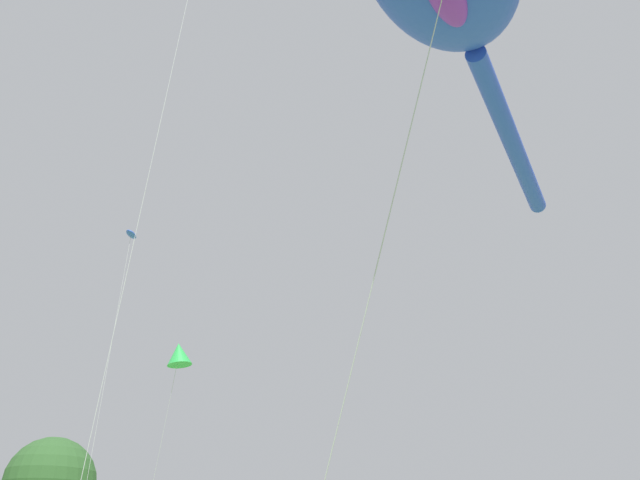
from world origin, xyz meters
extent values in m
cylinder|color=blue|center=(6.68, 5.63, 13.52)|extent=(8.92, 2.52, 0.55)
cylinder|color=#B2B2B7|center=(-0.38, 6.32, 6.49)|extent=(0.47, 4.70, 12.99)
ellipsoid|color=blue|center=(9.47, 27.60, 17.94)|extent=(1.08, 1.05, 0.42)
cylinder|color=#B2B2B7|center=(8.41, 26.84, 8.97)|extent=(2.14, 1.53, 17.95)
cylinder|color=#B2B2B7|center=(-0.47, 13.88, 10.02)|extent=(1.98, 0.24, 20.04)
cone|color=green|center=(9.96, 23.62, 10.89)|extent=(1.68, 1.69, 1.16)
camera|label=1|loc=(-11.60, -1.11, 1.47)|focal=40.77mm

